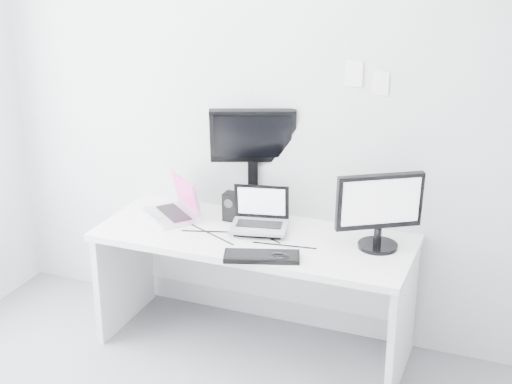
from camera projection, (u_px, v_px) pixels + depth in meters
back_wall at (276, 114)px, 4.36m from camera, size 3.60×0.00×3.60m
desk at (254, 292)px, 4.40m from camera, size 1.80×0.70×0.73m
macbook at (171, 196)px, 4.48m from camera, size 0.44×0.43×0.26m
speaker at (231, 206)px, 4.45m from camera, size 0.10×0.10×0.17m
dell_laptop at (259, 211)px, 4.26m from camera, size 0.36×0.31×0.26m
rear_monitor at (253, 159)px, 4.47m from camera, size 0.53×0.35×0.68m
samsung_monitor at (380, 210)px, 4.04m from camera, size 0.52×0.44×0.44m
keyboard at (262, 257)px, 3.98m from camera, size 0.42×0.26×0.03m
mouse at (281, 257)px, 3.96m from camera, size 0.13×0.10×0.04m
wall_note_0 at (354, 74)px, 4.11m from camera, size 0.10×0.00×0.14m
wall_note_1 at (381, 83)px, 4.07m from camera, size 0.09×0.00×0.13m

